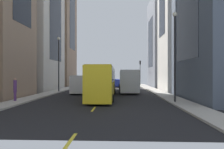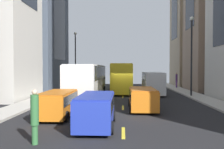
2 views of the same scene
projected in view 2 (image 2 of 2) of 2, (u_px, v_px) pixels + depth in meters
The scene contains 20 objects.
ground_plane at pixel (123, 97), 24.94m from camera, with size 41.80×41.80×0.00m, color black.
sidewalk_west at pixel (50, 96), 25.28m from camera, with size 2.13×44.00×0.15m, color #B2ADA3.
sidewalk_east at pixel (197, 96), 24.59m from camera, with size 2.13×44.00×0.15m, color #B2ADA3.
lane_stripe_1 at pixel (123, 133), 10.96m from camera, with size 0.16×2.00×0.01m, color yellow.
lane_stripe_2 at pixel (123, 108), 17.95m from camera, with size 0.16×2.00×0.01m, color yellow.
lane_stripe_3 at pixel (123, 97), 24.94m from camera, with size 0.16×2.00×0.01m, color yellow.
lane_stripe_4 at pixel (123, 90), 31.93m from camera, with size 0.16×2.00×0.01m, color yellow.
lane_stripe_5 at pixel (123, 87), 38.92m from camera, with size 0.16×2.00×0.01m, color yellow.
lane_stripe_6 at pixel (123, 84), 45.91m from camera, with size 0.16×2.00×0.01m, color yellow.
building_west_2 at pixel (37, 24), 33.87m from camera, with size 6.63×10.90×18.91m.
city_bus_white at pixel (88, 79), 23.39m from camera, with size 2.80×11.83×3.35m.
streetcar_yellow at pixel (122, 75), 31.25m from camera, with size 2.70×13.12×3.59m.
delivery_van_white at pixel (153, 82), 26.57m from camera, with size 2.25×5.41×2.58m.
car_orange_0 at pixel (58, 102), 14.49m from camera, with size 1.91×4.14×1.58m.
car_blue_1 at pixel (96, 108), 12.03m from camera, with size 1.88×4.30×1.68m.
car_orange_2 at pixel (143, 97), 17.00m from camera, with size 2.00×4.34×1.57m.
pedestrian_waiting_curb at pixel (35, 115), 9.25m from camera, with size 0.32×0.32×2.19m.
pedestrian_crossing_near at pixel (177, 80), 35.22m from camera, with size 0.32×0.32×2.23m.
streetlamp_near at pixel (192, 48), 24.67m from camera, with size 0.44×0.44×8.36m.
streetlamp_far at pixel (75, 54), 35.85m from camera, with size 0.44×0.44×8.46m.
Camera 2 is at (-0.05, -24.89, 3.02)m, focal length 37.46 mm.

